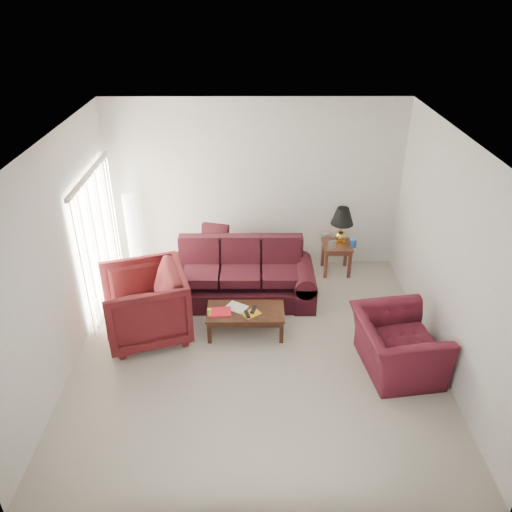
{
  "coord_description": "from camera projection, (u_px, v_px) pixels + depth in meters",
  "views": [
    {
      "loc": [
        -0.04,
        -5.55,
        4.65
      ],
      "look_at": [
        0.0,
        0.85,
        1.05
      ],
      "focal_mm": 35.0,
      "sensor_mm": 36.0,
      "label": 1
    }
  ],
  "objects": [
    {
      "name": "remote_b",
      "position": [
        254.0,
        309.0,
        7.23
      ],
      "size": [
        0.1,
        0.19,
        0.02
      ],
      "primitive_type": "cube",
      "rotation": [
        0.0,
        0.0,
        -0.28
      ],
      "color": "black",
      "rests_on": "coffee_table"
    },
    {
      "name": "table_lamp",
      "position": [
        342.0,
        226.0,
        8.62
      ],
      "size": [
        0.5,
        0.5,
        0.66
      ],
      "primitive_type": null,
      "rotation": [
        0.0,
        0.0,
        -0.33
      ],
      "color": "gold",
      "rests_on": "end_table"
    },
    {
      "name": "yellow_glass",
      "position": [
        209.0,
        312.0,
        7.13
      ],
      "size": [
        0.08,
        0.08,
        0.11
      ],
      "primitive_type": "cylinder",
      "rotation": [
        0.0,
        0.0,
        -0.23
      ],
      "color": "yellow",
      "rests_on": "coffee_table"
    },
    {
      "name": "magazine_red",
      "position": [
        220.0,
        312.0,
        7.21
      ],
      "size": [
        0.33,
        0.26,
        0.02
      ],
      "primitive_type": "cube",
      "rotation": [
        0.0,
        0.0,
        0.07
      ],
      "color": "red",
      "rests_on": "coffee_table"
    },
    {
      "name": "blue_canister",
      "position": [
        354.0,
        243.0,
        8.59
      ],
      "size": [
        0.11,
        0.11,
        0.15
      ],
      "primitive_type": "cylinder",
      "rotation": [
        0.0,
        0.0,
        0.11
      ],
      "color": "#164494",
      "rests_on": "end_table"
    },
    {
      "name": "end_table",
      "position": [
        336.0,
        258.0,
        8.86
      ],
      "size": [
        0.52,
        0.52,
        0.55
      ],
      "primitive_type": null,
      "rotation": [
        0.0,
        0.0,
        -0.03
      ],
      "color": "#56341D",
      "rests_on": "ground"
    },
    {
      "name": "sofa",
      "position": [
        241.0,
        274.0,
        7.98
      ],
      "size": [
        2.44,
        1.19,
        0.97
      ],
      "primitive_type": null,
      "rotation": [
        0.0,
        0.0,
        -0.07
      ],
      "color": "black",
      "rests_on": "ground"
    },
    {
      "name": "remote_a",
      "position": [
        247.0,
        314.0,
        7.14
      ],
      "size": [
        0.1,
        0.19,
        0.02
      ],
      "primitive_type": "cube",
      "rotation": [
        0.0,
        0.0,
        0.25
      ],
      "color": "black",
      "rests_on": "coffee_table"
    },
    {
      "name": "picture_frame",
      "position": [
        325.0,
        234.0,
        8.89
      ],
      "size": [
        0.18,
        0.2,
        0.05
      ],
      "primitive_type": "cube",
      "rotation": [
        1.36,
        0.0,
        0.31
      ],
      "color": "silver",
      "rests_on": "end_table"
    },
    {
      "name": "throw_pillow",
      "position": [
        215.0,
        237.0,
        8.5
      ],
      "size": [
        0.5,
        0.34,
        0.48
      ],
      "primitive_type": "cube",
      "rotation": [
        -0.21,
        0.0,
        -0.27
      ],
      "color": "black",
      "rests_on": "sofa"
    },
    {
      "name": "floor_lamp",
      "position": [
        133.0,
        234.0,
        8.65
      ],
      "size": [
        0.31,
        0.31,
        1.48
      ],
      "primitive_type": null,
      "rotation": [
        0.0,
        0.0,
        0.33
      ],
      "color": "white",
      "rests_on": "ground"
    },
    {
      "name": "floor",
      "position": [
        256.0,
        349.0,
        7.11
      ],
      "size": [
        5.0,
        5.0,
        0.0
      ],
      "primitive_type": "plane",
      "color": "#BDB4A1",
      "rests_on": "ground"
    },
    {
      "name": "clock",
      "position": [
        332.0,
        244.0,
        8.57
      ],
      "size": [
        0.14,
        0.09,
        0.14
      ],
      "primitive_type": "cube",
      "rotation": [
        0.0,
        0.0,
        0.31
      ],
      "color": "#AFAEB3",
      "rests_on": "end_table"
    },
    {
      "name": "armchair_right",
      "position": [
        397.0,
        345.0,
        6.6
      ],
      "size": [
        1.18,
        1.31,
        0.77
      ],
      "primitive_type": "imported",
      "rotation": [
        0.0,
        0.0,
        1.71
      ],
      "color": "#45101B",
      "rests_on": "ground"
    },
    {
      "name": "armchair_left",
      "position": [
        145.0,
        304.0,
        7.16
      ],
      "size": [
        1.46,
        1.44,
        1.06
      ],
      "primitive_type": "imported",
      "rotation": [
        0.0,
        0.0,
        -1.26
      ],
      "color": "#471013",
      "rests_on": "ground"
    },
    {
      "name": "magazine_orange",
      "position": [
        251.0,
        313.0,
        7.19
      ],
      "size": [
        0.31,
        0.29,
        0.01
      ],
      "primitive_type": "cube",
      "rotation": [
        0.0,
        0.0,
        0.6
      ],
      "color": "orange",
      "rests_on": "coffee_table"
    },
    {
      "name": "blinds",
      "position": [
        99.0,
        241.0,
        7.7
      ],
      "size": [
        0.1,
        2.0,
        2.16
      ],
      "primitive_type": "cube",
      "color": "silver",
      "rests_on": "ground"
    },
    {
      "name": "coffee_table",
      "position": [
        246.0,
        321.0,
        7.36
      ],
      "size": [
        1.16,
        0.62,
        0.4
      ],
      "primitive_type": null,
      "rotation": [
        0.0,
        0.0,
        -0.05
      ],
      "color": "black",
      "rests_on": "ground"
    },
    {
      "name": "magazine_white",
      "position": [
        236.0,
        307.0,
        7.32
      ],
      "size": [
        0.36,
        0.34,
        0.02
      ],
      "primitive_type": "cube",
      "rotation": [
        0.0,
        0.0,
        -0.55
      ],
      "color": "white",
      "rests_on": "coffee_table"
    }
  ]
}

